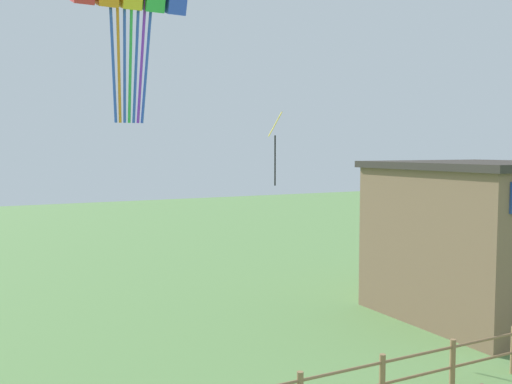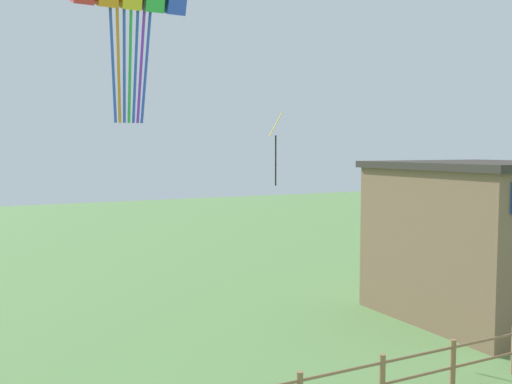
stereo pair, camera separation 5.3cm
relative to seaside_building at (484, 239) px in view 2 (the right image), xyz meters
name	(u,v)px [view 2 (the right image)]	position (x,y,z in m)	size (l,w,h in m)	color
seaside_building	(484,239)	(0.00, 0.00, 0.00)	(6.40, 6.48, 5.46)	#84664C
kite_yellow_diamond	(276,134)	(-7.14, 2.34, 3.65)	(0.69, 0.78, 2.41)	yellow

